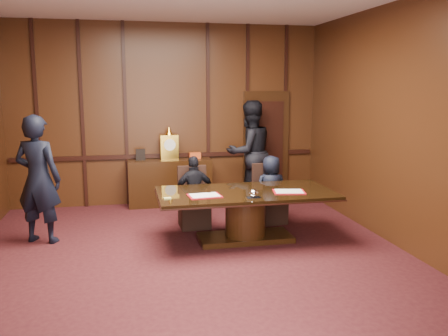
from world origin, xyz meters
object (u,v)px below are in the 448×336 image
signatory_left (195,192)px  witness_right (250,153)px  conference_table (245,208)px  signatory_right (271,190)px  sideboard (170,181)px  witness_left (38,179)px

signatory_left → witness_right: (1.31, 1.44, 0.42)m
conference_table → signatory_right: bearing=50.9°
signatory_left → conference_table: bearing=124.3°
sideboard → signatory_right: bearing=-45.9°
conference_table → signatory_left: 1.03m
witness_left → sideboard: bearing=-116.8°
conference_table → witness_left: (-3.00, 0.58, 0.44)m
conference_table → signatory_right: signatory_right is taller
sideboard → witness_left: 2.82m
signatory_left → signatory_right: 1.30m
signatory_right → witness_right: size_ratio=0.57×
witness_left → witness_right: bearing=-133.3°
conference_table → witness_right: 2.39m
sideboard → signatory_left: size_ratio=1.34×
witness_right → sideboard: bearing=-23.5°
witness_left → witness_right: 4.02m
signatory_left → witness_left: (-2.35, -0.22, 0.36)m
signatory_left → signatory_right: size_ratio=1.03×
conference_table → witness_right: size_ratio=1.29×
sideboard → witness_left: (-2.10, -1.82, 0.47)m
signatory_right → witness_left: (-3.65, -0.22, 0.37)m
conference_table → signatory_right: (0.65, 0.80, 0.07)m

